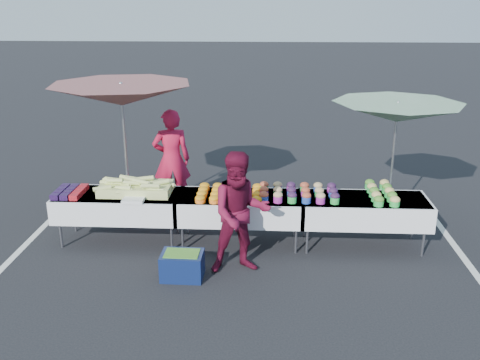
{
  "coord_description": "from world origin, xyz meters",
  "views": [
    {
      "loc": [
        0.39,
        -7.31,
        3.48
      ],
      "look_at": [
        0.0,
        0.0,
        1.0
      ],
      "focal_mm": 40.0,
      "sensor_mm": 36.0,
      "label": 1
    }
  ],
  "objects_px": {
    "table_center": "(240,207)",
    "table_right": "(363,209)",
    "vendor": "(172,159)",
    "storage_bin": "(182,265)",
    "umbrella_left": "(122,96)",
    "table_left": "(119,204)",
    "customer": "(240,213)",
    "umbrella_right": "(397,113)"
  },
  "relations": [
    {
      "from": "table_center",
      "to": "table_right",
      "type": "distance_m",
      "value": 1.8
    },
    {
      "from": "vendor",
      "to": "storage_bin",
      "type": "relative_size",
      "value": 3.17
    },
    {
      "from": "table_right",
      "to": "umbrella_left",
      "type": "distance_m",
      "value": 4.04
    },
    {
      "from": "table_left",
      "to": "customer",
      "type": "height_order",
      "value": "customer"
    },
    {
      "from": "umbrella_right",
      "to": "storage_bin",
      "type": "xyz_separation_m",
      "value": [
        -3.05,
        -1.89,
        -1.66
      ]
    },
    {
      "from": "vendor",
      "to": "table_right",
      "type": "bearing_deg",
      "value": 144.09
    },
    {
      "from": "table_center",
      "to": "vendor",
      "type": "relative_size",
      "value": 1.06
    },
    {
      "from": "umbrella_right",
      "to": "table_center",
      "type": "bearing_deg",
      "value": -161.17
    },
    {
      "from": "table_left",
      "to": "table_center",
      "type": "distance_m",
      "value": 1.8
    },
    {
      "from": "umbrella_right",
      "to": "umbrella_left",
      "type": "bearing_deg",
      "value": 180.0
    },
    {
      "from": "vendor",
      "to": "umbrella_right",
      "type": "bearing_deg",
      "value": 159.27
    },
    {
      "from": "storage_bin",
      "to": "vendor",
      "type": "bearing_deg",
      "value": 103.82
    },
    {
      "from": "table_left",
      "to": "customer",
      "type": "bearing_deg",
      "value": -24.48
    },
    {
      "from": "table_right",
      "to": "umbrella_right",
      "type": "bearing_deg",
      "value": 55.68
    },
    {
      "from": "table_left",
      "to": "table_center",
      "type": "relative_size",
      "value": 1.0
    },
    {
      "from": "table_right",
      "to": "vendor",
      "type": "bearing_deg",
      "value": 155.35
    },
    {
      "from": "umbrella_left",
      "to": "customer",
      "type": "bearing_deg",
      "value": -40.46
    },
    {
      "from": "vendor",
      "to": "customer",
      "type": "relative_size",
      "value": 1.06
    },
    {
      "from": "vendor",
      "to": "umbrella_right",
      "type": "height_order",
      "value": "umbrella_right"
    },
    {
      "from": "table_left",
      "to": "table_right",
      "type": "relative_size",
      "value": 1.0
    },
    {
      "from": "table_left",
      "to": "table_center",
      "type": "xyz_separation_m",
      "value": [
        1.8,
        0.0,
        0.0
      ]
    },
    {
      "from": "table_center",
      "to": "umbrella_left",
      "type": "xyz_separation_m",
      "value": [
        -1.88,
        0.8,
        1.49
      ]
    },
    {
      "from": "umbrella_left",
      "to": "table_left",
      "type": "bearing_deg",
      "value": -84.64
    },
    {
      "from": "vendor",
      "to": "storage_bin",
      "type": "xyz_separation_m",
      "value": [
        0.55,
        -2.49,
        -0.69
      ]
    },
    {
      "from": "table_center",
      "to": "umbrella_right",
      "type": "bearing_deg",
      "value": 18.83
    },
    {
      "from": "table_left",
      "to": "umbrella_left",
      "type": "distance_m",
      "value": 1.69
    },
    {
      "from": "umbrella_right",
      "to": "storage_bin",
      "type": "relative_size",
      "value": 3.85
    },
    {
      "from": "table_center",
      "to": "umbrella_left",
      "type": "bearing_deg",
      "value": 156.89
    },
    {
      "from": "table_left",
      "to": "storage_bin",
      "type": "xyz_separation_m",
      "value": [
        1.1,
        -1.09,
        -0.4
      ]
    },
    {
      "from": "vendor",
      "to": "umbrella_left",
      "type": "bearing_deg",
      "value": 32.6
    },
    {
      "from": "umbrella_left",
      "to": "storage_bin",
      "type": "height_order",
      "value": "umbrella_left"
    },
    {
      "from": "table_center",
      "to": "umbrella_right",
      "type": "height_order",
      "value": "umbrella_right"
    },
    {
      "from": "table_left",
      "to": "umbrella_left",
      "type": "height_order",
      "value": "umbrella_left"
    },
    {
      "from": "table_left",
      "to": "table_center",
      "type": "bearing_deg",
      "value": 0.0
    },
    {
      "from": "table_left",
      "to": "storage_bin",
      "type": "height_order",
      "value": "table_left"
    },
    {
      "from": "vendor",
      "to": "storage_bin",
      "type": "distance_m",
      "value": 2.64
    },
    {
      "from": "customer",
      "to": "umbrella_left",
      "type": "bearing_deg",
      "value": 127.17
    },
    {
      "from": "table_center",
      "to": "customer",
      "type": "xyz_separation_m",
      "value": [
        0.05,
        -0.84,
        0.24
      ]
    },
    {
      "from": "customer",
      "to": "storage_bin",
      "type": "height_order",
      "value": "customer"
    },
    {
      "from": "table_right",
      "to": "vendor",
      "type": "xyz_separation_m",
      "value": [
        -3.05,
        1.4,
        0.29
      ]
    },
    {
      "from": "umbrella_left",
      "to": "table_right",
      "type": "bearing_deg",
      "value": -12.28
    },
    {
      "from": "customer",
      "to": "vendor",
      "type": "bearing_deg",
      "value": 107.76
    }
  ]
}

